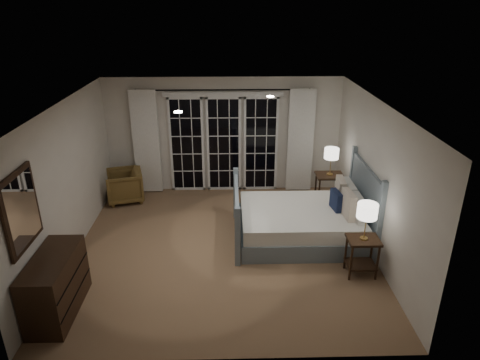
{
  "coord_description": "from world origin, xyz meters",
  "views": [
    {
      "loc": [
        0.12,
        -6.36,
        3.96
      ],
      "look_at": [
        0.3,
        0.5,
        1.05
      ],
      "focal_mm": 32.0,
      "sensor_mm": 36.0,
      "label": 1
    }
  ],
  "objects_px": {
    "lamp_right": "(332,154)",
    "armchair": "(125,186)",
    "lamp_left": "(367,211)",
    "nightstand_left": "(362,251)",
    "nightstand_right": "(329,185)",
    "bed": "(303,221)",
    "dresser": "(56,285)"
  },
  "relations": [
    {
      "from": "lamp_right",
      "to": "dresser",
      "type": "bearing_deg",
      "value": -144.39
    },
    {
      "from": "nightstand_left",
      "to": "armchair",
      "type": "distance_m",
      "value": 5.06
    },
    {
      "from": "bed",
      "to": "dresser",
      "type": "xyz_separation_m",
      "value": [
        -3.64,
        -1.87,
        0.09
      ]
    },
    {
      "from": "lamp_left",
      "to": "nightstand_left",
      "type": "bearing_deg",
      "value": 165.96
    },
    {
      "from": "dresser",
      "to": "nightstand_left",
      "type": "bearing_deg",
      "value": 9.77
    },
    {
      "from": "nightstand_right",
      "to": "lamp_left",
      "type": "bearing_deg",
      "value": -90.02
    },
    {
      "from": "armchair",
      "to": "dresser",
      "type": "height_order",
      "value": "dresser"
    },
    {
      "from": "bed",
      "to": "lamp_left",
      "type": "xyz_separation_m",
      "value": [
        0.72,
        -1.12,
        0.76
      ]
    },
    {
      "from": "lamp_right",
      "to": "armchair",
      "type": "bearing_deg",
      "value": 174.77
    },
    {
      "from": "bed",
      "to": "nightstand_right",
      "type": "xyz_separation_m",
      "value": [
        0.72,
        1.26,
        0.13
      ]
    },
    {
      "from": "bed",
      "to": "nightstand_left",
      "type": "relative_size",
      "value": 3.65
    },
    {
      "from": "nightstand_left",
      "to": "lamp_right",
      "type": "height_order",
      "value": "lamp_right"
    },
    {
      "from": "nightstand_left",
      "to": "lamp_right",
      "type": "xyz_separation_m",
      "value": [
        0.0,
        2.37,
        0.74
      ]
    },
    {
      "from": "nightstand_right",
      "to": "dresser",
      "type": "distance_m",
      "value": 5.37
    },
    {
      "from": "lamp_left",
      "to": "lamp_right",
      "type": "xyz_separation_m",
      "value": [
        0.0,
        2.37,
        0.05
      ]
    },
    {
      "from": "nightstand_left",
      "to": "armchair",
      "type": "bearing_deg",
      "value": 146.88
    },
    {
      "from": "bed",
      "to": "armchair",
      "type": "distance_m",
      "value": 3.88
    },
    {
      "from": "bed",
      "to": "lamp_right",
      "type": "distance_m",
      "value": 1.66
    },
    {
      "from": "nightstand_right",
      "to": "lamp_right",
      "type": "xyz_separation_m",
      "value": [
        0.0,
        0.0,
        0.68
      ]
    },
    {
      "from": "lamp_left",
      "to": "bed",
      "type": "bearing_deg",
      "value": 122.81
    },
    {
      "from": "nightstand_right",
      "to": "bed",
      "type": "bearing_deg",
      "value": -119.89
    },
    {
      "from": "lamp_right",
      "to": "armchair",
      "type": "height_order",
      "value": "lamp_right"
    },
    {
      "from": "lamp_left",
      "to": "armchair",
      "type": "xyz_separation_m",
      "value": [
        -4.24,
        2.76,
        -0.76
      ]
    },
    {
      "from": "lamp_right",
      "to": "nightstand_right",
      "type": "bearing_deg",
      "value": -90.0
    },
    {
      "from": "lamp_left",
      "to": "armchair",
      "type": "bearing_deg",
      "value": 146.88
    },
    {
      "from": "nightstand_right",
      "to": "armchair",
      "type": "relative_size",
      "value": 0.96
    },
    {
      "from": "armchair",
      "to": "dresser",
      "type": "bearing_deg",
      "value": -17.18
    },
    {
      "from": "bed",
      "to": "nightstand_left",
      "type": "xyz_separation_m",
      "value": [
        0.72,
        -1.12,
        0.08
      ]
    },
    {
      "from": "armchair",
      "to": "dresser",
      "type": "relative_size",
      "value": 0.61
    },
    {
      "from": "nightstand_left",
      "to": "armchair",
      "type": "xyz_separation_m",
      "value": [
        -4.24,
        2.76,
        -0.08
      ]
    },
    {
      "from": "nightstand_left",
      "to": "nightstand_right",
      "type": "height_order",
      "value": "nightstand_right"
    },
    {
      "from": "nightstand_right",
      "to": "lamp_left",
      "type": "distance_m",
      "value": 2.46
    }
  ]
}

